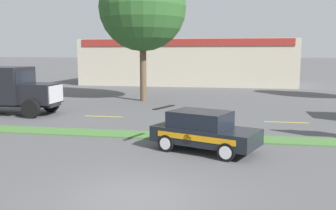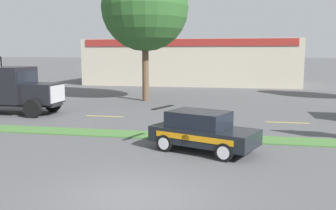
{
  "view_description": "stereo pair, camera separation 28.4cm",
  "coord_description": "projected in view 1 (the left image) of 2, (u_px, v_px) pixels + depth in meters",
  "views": [
    {
      "loc": [
        2.59,
        -9.29,
        3.87
      ],
      "look_at": [
        -0.71,
        8.76,
        1.31
      ],
      "focal_mm": 40.0,
      "sensor_mm": 36.0,
      "label": 1
    },
    {
      "loc": [
        2.87,
        -9.24,
        3.87
      ],
      "look_at": [
        -0.71,
        8.76,
        1.31
      ],
      "focal_mm": 40.0,
      "sensor_mm": 36.0,
      "label": 2
    }
  ],
  "objects": [
    {
      "name": "centre_line_2",
      "position": [
        23.0,
        114.0,
        23.92
      ],
      "size": [
        2.4,
        0.14,
        0.01
      ],
      "primitive_type": "cube",
      "color": "yellow",
      "rests_on": "ground_plane"
    },
    {
      "name": "rally_car",
      "position": [
        204.0,
        130.0,
        14.8
      ],
      "size": [
        4.5,
        3.24,
        1.62
      ],
      "color": "black",
      "rests_on": "ground_plane"
    },
    {
      "name": "ground_plane",
      "position": [
        135.0,
        198.0,
        10.05
      ],
      "size": [
        600.0,
        600.0,
        0.0
      ],
      "primitive_type": "plane",
      "color": "#515154"
    },
    {
      "name": "centre_line_4",
      "position": [
        191.0,
        119.0,
        22.0
      ],
      "size": [
        2.4,
        0.14,
        0.01
      ],
      "primitive_type": "cube",
      "color": "yellow",
      "rests_on": "ground_plane"
    },
    {
      "name": "store_building_backdrop",
      "position": [
        190.0,
        62.0,
        48.01
      ],
      "size": [
        25.35,
        12.1,
        5.47
      ],
      "color": "#BCB29E",
      "rests_on": "ground_plane"
    },
    {
      "name": "centre_line_5",
      "position": [
        286.0,
        122.0,
        21.03
      ],
      "size": [
        2.4,
        0.14,
        0.01
      ],
      "primitive_type": "cube",
      "color": "yellow",
      "rests_on": "ground_plane"
    },
    {
      "name": "centre_line_3",
      "position": [
        104.0,
        116.0,
        22.96
      ],
      "size": [
        2.4,
        0.14,
        0.01
      ],
      "primitive_type": "cube",
      "color": "yellow",
      "rests_on": "ground_plane"
    },
    {
      "name": "grass_verge",
      "position": [
        178.0,
        136.0,
        17.38
      ],
      "size": [
        120.0,
        1.48,
        0.06
      ],
      "primitive_type": "cube",
      "color": "#477538",
      "rests_on": "ground_plane"
    }
  ]
}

